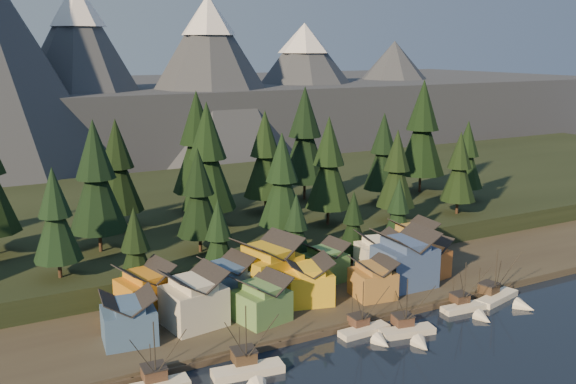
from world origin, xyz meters
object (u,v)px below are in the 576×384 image
house_back_0 (145,289)px  house_back_1 (227,279)px  house_front_0 (129,316)px  boat_3 (368,326)px  boat_1 (250,365)px  house_front_1 (194,296)px  boat_4 (411,326)px  boat_0 (159,380)px  boat_6 (504,292)px  boat_5 (470,303)px

house_back_0 → house_back_1: bearing=-19.3°
house_front_0 → boat_3: bearing=-14.3°
boat_1 → house_front_0: boat_1 is taller
house_front_1 → house_front_0: bearing=177.3°
house_front_0 → house_back_0: house_back_0 is taller
boat_4 → house_back_0: (-36.92, 26.59, 4.32)m
house_front_0 → house_back_0: bearing=66.0°
boat_1 → boat_4: 29.19m
boat_0 → boat_3: boat_0 is taller
boat_1 → boat_3: (23.30, 3.37, -0.29)m
house_front_1 → house_back_1: size_ratio=1.13×
boat_3 → house_back_0: house_back_0 is taller
boat_3 → house_front_1: house_front_1 is taller
boat_1 → house_back_1: boat_1 is taller
house_back_0 → boat_0: bearing=-114.7°
boat_1 → boat_6: (54.15, 2.96, -0.11)m
boat_4 → boat_3: bearing=157.9°
boat_6 → house_back_0: bearing=145.3°
boat_5 → house_front_1: size_ratio=1.01×
house_front_1 → house_back_0: size_ratio=1.05×
boat_5 → boat_0: bearing=-174.8°
house_front_0 → house_back_1: bearing=26.4°
boat_6 → house_front_0: size_ratio=1.30×
house_back_0 → house_front_1: bearing=-64.5°
boat_0 → house_front_1: (11.32, 16.31, 4.30)m
boat_0 → boat_1: 13.21m
boat_1 → house_front_1: house_front_1 is taller
boat_4 → boat_5: bearing=21.2°
boat_6 → house_front_1: house_front_1 is taller
boat_3 → house_back_1: size_ratio=1.11×
boat_3 → boat_5: size_ratio=0.97×
boat_4 → house_back_1: house_back_1 is taller
boat_0 → boat_4: bearing=-0.0°
boat_0 → boat_4: boat_0 is taller
house_front_0 → boat_5: bearing=-7.5°
boat_1 → house_back_1: size_ratio=1.30×
house_front_0 → house_front_1: bearing=12.4°
boat_6 → house_front_0: boat_6 is taller
boat_5 → house_back_0: (-52.93, 23.62, 4.52)m
boat_5 → house_front_1: house_front_1 is taller
boat_1 → house_back_1: (6.84, 24.36, 3.93)m
boat_0 → boat_1: bearing=-5.7°
house_front_1 → boat_4: bearing=-39.8°
boat_3 → house_back_0: (-31.03, 22.79, 4.46)m
boat_4 → house_front_1: size_ratio=1.03×
boat_5 → house_back_0: bearing=160.7°
boat_1 → boat_6: 54.24m
house_back_1 → boat_4: bearing=-59.2°
boat_1 → house_back_1: 25.61m
boat_6 → house_back_0: (-61.89, 23.20, 4.28)m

